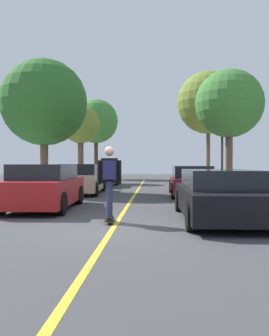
# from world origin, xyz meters

# --- Properties ---
(ground) EXTENTS (80.00, 80.00, 0.00)m
(ground) POSITION_xyz_m (0.00, 0.00, 0.00)
(ground) COLOR #424244
(center_line) EXTENTS (0.12, 39.20, 0.01)m
(center_line) POSITION_xyz_m (0.00, 4.00, 0.00)
(center_line) COLOR gold
(center_line) RESTS_ON ground
(parked_car_left_nearest) EXTENTS (2.02, 4.18, 1.39)m
(parked_car_left_nearest) POSITION_xyz_m (-2.53, 3.11, 0.69)
(parked_car_left_nearest) COLOR maroon
(parked_car_left_nearest) RESTS_ON ground
(parked_car_left_near) EXTENTS (2.03, 4.54, 1.39)m
(parked_car_left_near) POSITION_xyz_m (-2.53, 8.84, 0.69)
(parked_car_left_near) COLOR #BCAD89
(parked_car_left_near) RESTS_ON ground
(parked_car_left_far) EXTENTS (2.08, 4.62, 1.27)m
(parked_car_left_far) POSITION_xyz_m (-2.53, 14.35, 0.64)
(parked_car_left_far) COLOR maroon
(parked_car_left_far) RESTS_ON ground
(parked_car_right_nearest) EXTENTS (2.01, 4.60, 1.26)m
(parked_car_right_nearest) POSITION_xyz_m (2.53, 1.21, 0.63)
(parked_car_right_nearest) COLOR black
(parked_car_right_nearest) RESTS_ON ground
(parked_car_right_near) EXTENTS (1.94, 4.54, 1.31)m
(parked_car_right_near) POSITION_xyz_m (2.53, 8.04, 0.65)
(parked_car_right_near) COLOR maroon
(parked_car_right_near) RESTS_ON ground
(street_tree_left_nearest) EXTENTS (4.26, 4.26, 6.43)m
(street_tree_left_nearest) POSITION_xyz_m (-4.56, 9.57, 4.42)
(street_tree_left_nearest) COLOR brown
(street_tree_left_nearest) RESTS_ON sidewalk_left
(street_tree_left_near) EXTENTS (2.82, 2.82, 5.60)m
(street_tree_left_near) POSITION_xyz_m (-4.56, 18.28, 4.26)
(street_tree_left_near) COLOR brown
(street_tree_left_near) RESTS_ON sidewalk_left
(street_tree_left_far) EXTENTS (4.09, 4.09, 7.28)m
(street_tree_left_far) POSITION_xyz_m (-4.56, 25.24, 5.35)
(street_tree_left_far) COLOR #3D2D1E
(street_tree_left_far) RESTS_ON sidewalk_left
(street_tree_right_nearest) EXTENTS (3.34, 3.34, 5.90)m
(street_tree_right_nearest) POSITION_xyz_m (4.56, 9.97, 4.34)
(street_tree_right_nearest) COLOR brown
(street_tree_right_nearest) RESTS_ON sidewalk_right
(street_tree_right_near) EXTENTS (4.26, 4.26, 7.57)m
(street_tree_right_near) POSITION_xyz_m (4.56, 16.84, 5.57)
(street_tree_right_near) COLOR brown
(street_tree_right_near) RESTS_ON sidewalk_right
(fire_hydrant) EXTENTS (0.20, 0.20, 0.70)m
(fire_hydrant) POSITION_xyz_m (4.03, 6.52, 0.49)
(fire_hydrant) COLOR #B2140F
(fire_hydrant) RESTS_ON sidewalk_right
(streetlamp) EXTENTS (0.36, 0.24, 5.41)m
(streetlamp) POSITION_xyz_m (4.28, 10.31, 3.24)
(streetlamp) COLOR #38383D
(streetlamp) RESTS_ON sidewalk_right
(skateboard) EXTENTS (0.33, 0.86, 0.10)m
(skateboard) POSITION_xyz_m (-0.18, 0.65, 0.09)
(skateboard) COLOR black
(skateboard) RESTS_ON ground
(skateboarder) EXTENTS (0.59, 0.71, 1.72)m
(skateboarder) POSITION_xyz_m (-0.17, 0.62, 1.08)
(skateboarder) COLOR black
(skateboarder) RESTS_ON skateboard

